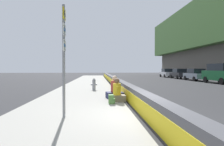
# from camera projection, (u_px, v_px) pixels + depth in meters

# --- Properties ---
(ground_plane) EXTENTS (160.00, 160.00, 0.00)m
(ground_plane) POSITION_uv_depth(u_px,v_px,m) (148.00, 119.00, 6.74)
(ground_plane) COLOR #2B2B2D
(ground_plane) RESTS_ON ground
(sidewalk_strip) EXTENTS (80.00, 4.40, 0.14)m
(sidewalk_strip) POSITION_uv_depth(u_px,v_px,m) (67.00, 119.00, 6.55)
(sidewalk_strip) COLOR gray
(sidewalk_strip) RESTS_ON ground_plane
(jersey_barrier) EXTENTS (76.00, 0.45, 0.85)m
(jersey_barrier) POSITION_uv_depth(u_px,v_px,m) (148.00, 107.00, 6.74)
(jersey_barrier) COLOR #47474C
(jersey_barrier) RESTS_ON ground_plane
(route_sign_post) EXTENTS (0.44, 0.09, 3.60)m
(route_sign_post) POSITION_uv_depth(u_px,v_px,m) (64.00, 52.00, 6.46)
(route_sign_post) COLOR gray
(route_sign_post) RESTS_ON sidewalk_strip
(fire_hydrant) EXTENTS (0.26, 0.46, 0.88)m
(fire_hydrant) POSITION_uv_depth(u_px,v_px,m) (94.00, 84.00, 14.68)
(fire_hydrant) COLOR gray
(fire_hydrant) RESTS_ON sidewalk_strip
(seated_person_foreground) EXTENTS (0.70, 0.80, 1.10)m
(seated_person_foreground) POSITION_uv_depth(u_px,v_px,m) (117.00, 94.00, 9.65)
(seated_person_foreground) COLOR #706651
(seated_person_foreground) RESTS_ON sidewalk_strip
(seated_person_middle) EXTENTS (0.85, 0.96, 1.18)m
(seated_person_middle) POSITION_uv_depth(u_px,v_px,m) (115.00, 91.00, 10.68)
(seated_person_middle) COLOR #23284C
(seated_person_middle) RESTS_ON sidewalk_strip
(backpack) EXTENTS (0.32, 0.28, 0.40)m
(backpack) POSITION_uv_depth(u_px,v_px,m) (111.00, 99.00, 8.94)
(backpack) COLOR #4C7A3D
(backpack) RESTS_ON sidewalk_strip
(parked_car_fourth) EXTENTS (4.84, 2.15, 2.28)m
(parked_car_fourth) POSITION_uv_depth(u_px,v_px,m) (221.00, 73.00, 22.88)
(parked_car_fourth) COLOR #145128
(parked_car_fourth) RESTS_ON ground_plane
(parked_car_midline) EXTENTS (4.53, 2.01, 1.71)m
(parked_car_midline) POSITION_uv_depth(u_px,v_px,m) (196.00, 75.00, 28.58)
(parked_car_midline) COLOR slate
(parked_car_midline) RESTS_ON ground_plane
(parked_car_far) EXTENTS (4.54, 2.04, 1.71)m
(parked_car_far) POSITION_uv_depth(u_px,v_px,m) (179.00, 74.00, 34.23)
(parked_car_far) COLOR black
(parked_car_far) RESTS_ON ground_plane
(parked_car_farther) EXTENTS (4.57, 2.08, 1.71)m
(parked_car_farther) POSITION_uv_depth(u_px,v_px,m) (167.00, 73.00, 40.55)
(parked_car_farther) COLOR silver
(parked_car_farther) RESTS_ON ground_plane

